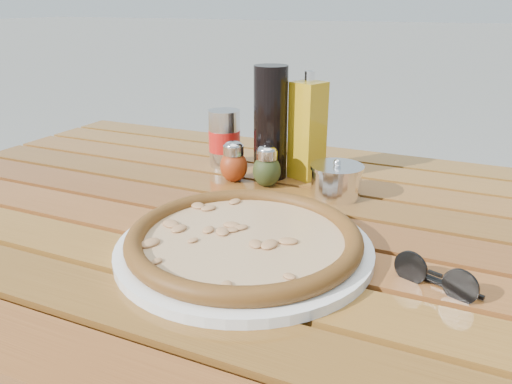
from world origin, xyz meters
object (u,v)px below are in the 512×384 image
at_px(plate, 244,248).
at_px(pepper_shaker, 234,162).
at_px(olive_oil_cruet, 307,130).
at_px(oregano_shaker, 267,167).
at_px(soda_can, 224,139).
at_px(pizza, 244,238).
at_px(sunglasses, 435,278).
at_px(table, 251,253).
at_px(dark_bottle, 271,123).
at_px(parmesan_tin, 336,180).

relative_size(plate, pepper_shaker, 4.39).
bearing_deg(olive_oil_cruet, oregano_shaker, -122.69).
height_order(plate, soda_can, soda_can).
distance_m(pizza, soda_can, 0.41).
distance_m(soda_can, olive_oil_cruet, 0.19).
bearing_deg(plate, sunglasses, 2.37).
bearing_deg(oregano_shaker, pizza, -73.39).
bearing_deg(pepper_shaker, soda_can, 127.46).
xyz_separation_m(pizza, pepper_shaker, (-0.15, 0.26, 0.02)).
height_order(pepper_shaker, soda_can, soda_can).
height_order(table, pizza, pizza).
distance_m(plate, dark_bottle, 0.35).
relative_size(oregano_shaker, dark_bottle, 0.37).
relative_size(plate, olive_oil_cruet, 1.71).
bearing_deg(oregano_shaker, parmesan_tin, 0.01).
relative_size(pepper_shaker, sunglasses, 0.74).
distance_m(plate, oregano_shaker, 0.28).
distance_m(pizza, sunglasses, 0.26).
bearing_deg(dark_bottle, sunglasses, -41.36).
xyz_separation_m(table, plate, (0.05, -0.13, 0.08)).
bearing_deg(pepper_shaker, pizza, -60.55).
bearing_deg(olive_oil_cruet, parmesan_tin, -43.58).
height_order(oregano_shaker, parmesan_tin, oregano_shaker).
bearing_deg(plate, table, 110.98).
height_order(pepper_shaker, olive_oil_cruet, olive_oil_cruet).
height_order(pizza, parmesan_tin, parmesan_tin).
bearing_deg(sunglasses, pepper_shaker, 167.94).
bearing_deg(oregano_shaker, plate, -73.39).
height_order(plate, olive_oil_cruet, olive_oil_cruet).
distance_m(olive_oil_cruet, sunglasses, 0.44).
height_order(oregano_shaker, olive_oil_cruet, olive_oil_cruet).
xyz_separation_m(pizza, sunglasses, (0.25, 0.01, -0.01)).
bearing_deg(oregano_shaker, olive_oil_cruet, 57.31).
relative_size(oregano_shaker, sunglasses, 0.74).
bearing_deg(pizza, table, 110.98).
height_order(pepper_shaker, oregano_shaker, same).
distance_m(pepper_shaker, sunglasses, 0.48).
distance_m(soda_can, parmesan_tin, 0.28).
distance_m(pizza, pepper_shaker, 0.30).
relative_size(pepper_shaker, oregano_shaker, 1.00).
bearing_deg(plate, soda_can, 121.48).
xyz_separation_m(pepper_shaker, sunglasses, (0.40, -0.25, -0.02)).
xyz_separation_m(plate, pizza, (-0.00, 0.00, 0.02)).
distance_m(table, plate, 0.16).
xyz_separation_m(pizza, olive_oil_cruet, (-0.03, 0.34, 0.07)).
xyz_separation_m(plate, parmesan_tin, (0.06, 0.26, 0.02)).
relative_size(pizza, sunglasses, 3.71).
bearing_deg(oregano_shaker, dark_bottle, 106.20).
bearing_deg(pepper_shaker, parmesan_tin, 0.20).
distance_m(plate, parmesan_tin, 0.27).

